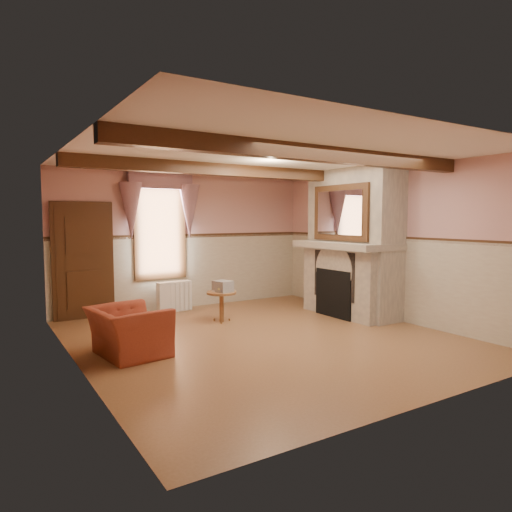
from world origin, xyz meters
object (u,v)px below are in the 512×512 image
armchair (129,332)px  bowl (340,239)px  side_table (222,307)px  mantel_clock (328,236)px  oil_lamp (336,234)px  radiator (174,296)px

armchair → bowl: 4.49m
armchair → side_table: bearing=-68.3°
mantel_clock → oil_lamp: oil_lamp is taller
radiator → bowl: (2.67, -1.91, 1.16)m
side_table → oil_lamp: size_ratio=1.96×
oil_lamp → radiator: bearing=146.2°
bowl → mantel_clock: mantel_clock is taller
bowl → radiator: bearing=144.4°
armchair → bowl: (4.31, 0.57, 1.13)m
armchair → radiator: (1.65, 2.48, -0.03)m
radiator → oil_lamp: oil_lamp is taller
oil_lamp → mantel_clock: bearing=90.0°
mantel_clock → oil_lamp: 0.21m
armchair → mantel_clock: 4.56m
oil_lamp → armchair: bearing=-170.8°
radiator → mantel_clock: 3.33m
armchair → oil_lamp: 4.54m
mantel_clock → oil_lamp: bearing=-90.0°
mantel_clock → radiator: bearing=149.5°
bowl → mantel_clock: bearing=90.0°
armchair → radiator: bearing=-41.4°
bowl → side_table: bearing=166.1°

